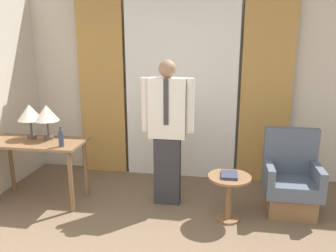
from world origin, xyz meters
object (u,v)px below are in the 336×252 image
at_px(person, 167,128).
at_px(book, 229,175).
at_px(desk, 37,151).
at_px(bottle_by_lamp, 61,139).
at_px(side_table, 229,190).
at_px(table_lamp_left, 30,113).
at_px(armchair, 291,183).
at_px(table_lamp_right, 47,114).

height_order(person, book, person).
relative_size(desk, bottle_by_lamp, 5.02).
height_order(side_table, book, book).
bearing_deg(table_lamp_left, desk, -43.58).
distance_m(table_lamp_left, book, 2.48).
distance_m(table_lamp_left, armchair, 3.20).
bearing_deg(armchair, side_table, -156.43).
bearing_deg(table_lamp_right, table_lamp_left, 180.00).
bearing_deg(desk, table_lamp_right, 43.58).
bearing_deg(side_table, person, 157.27).
distance_m(desk, bottle_by_lamp, 0.48).
xyz_separation_m(table_lamp_left, armchair, (3.11, 0.10, -0.74)).
bearing_deg(bottle_by_lamp, armchair, 7.67).
xyz_separation_m(table_lamp_right, bottle_by_lamp, (0.29, -0.25, -0.22)).
bearing_deg(side_table, book, -121.55).
bearing_deg(bottle_by_lamp, table_lamp_right, 139.59).
bearing_deg(desk, side_table, -2.56).
bearing_deg(book, bottle_by_lamp, -178.89).
height_order(desk, armchair, armchair).
distance_m(table_lamp_left, table_lamp_right, 0.22).
bearing_deg(armchair, bottle_by_lamp, -172.33).
relative_size(bottle_by_lamp, side_table, 0.44).
xyz_separation_m(bottle_by_lamp, person, (1.16, 0.35, 0.08)).
distance_m(table_lamp_right, side_table, 2.32).
distance_m(person, book, 0.89).
bearing_deg(book, armchair, 23.86).
distance_m(table_lamp_left, bottle_by_lamp, 0.62).
distance_m(desk, book, 2.30).
xyz_separation_m(desk, armchair, (3.00, 0.20, -0.29)).
bearing_deg(desk, bottle_by_lamp, -19.72).
bearing_deg(bottle_by_lamp, book, 1.11).
xyz_separation_m(armchair, side_table, (-0.70, -0.31, 0.00)).
bearing_deg(bottle_by_lamp, side_table, 1.29).
bearing_deg(book, table_lamp_right, 174.40).
xyz_separation_m(table_lamp_left, side_table, (2.41, -0.21, -0.73)).
bearing_deg(armchair, desk, -176.11).
relative_size(table_lamp_right, armchair, 0.44).
xyz_separation_m(table_lamp_right, side_table, (2.19, -0.21, -0.73)).
bearing_deg(side_table, desk, 177.44).
bearing_deg(table_lamp_left, person, 3.33).
height_order(desk, table_lamp_left, table_lamp_left).
bearing_deg(person, table_lamp_right, -176.17).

